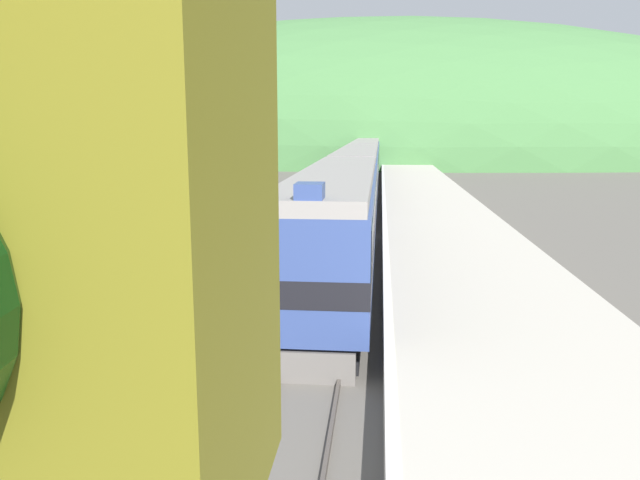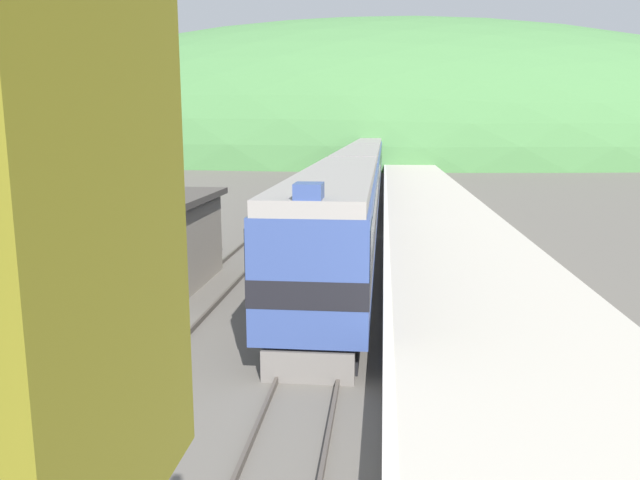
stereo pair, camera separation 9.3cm
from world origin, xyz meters
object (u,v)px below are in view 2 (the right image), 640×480
(carriage_third, at_px, (368,160))
(carriage_fourth, at_px, (372,151))
(express_train_lead_car, at_px, (338,222))
(signal_post_siding, at_px, (42,255))
(carriage_second, at_px, (360,176))

(carriage_third, bearing_deg, carriage_fourth, 90.00)
(express_train_lead_car, xyz_separation_m, signal_post_siding, (-6.07, -9.76, 0.66))
(carriage_fourth, bearing_deg, carriage_second, -90.00)
(carriage_third, bearing_deg, signal_post_siding, -96.50)
(carriage_third, xyz_separation_m, signal_post_siding, (-6.07, -53.28, 0.67))
(express_train_lead_car, height_order, carriage_fourth, express_train_lead_car)
(express_train_lead_car, relative_size, carriage_fourth, 0.92)
(carriage_second, height_order, carriage_third, same)
(carriage_fourth, bearing_deg, carriage_third, -90.00)
(express_train_lead_car, height_order, signal_post_siding, express_train_lead_car)
(carriage_second, bearing_deg, carriage_fourth, 90.00)
(carriage_third, relative_size, signal_post_siding, 5.04)
(carriage_second, xyz_separation_m, signal_post_siding, (-6.07, -31.20, 0.67))
(carriage_second, distance_m, carriage_third, 22.08)
(carriage_third, distance_m, carriage_fourth, 22.08)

